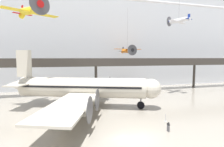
{
  "coord_description": "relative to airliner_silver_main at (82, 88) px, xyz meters",
  "views": [
    {
      "loc": [
        -7.66,
        -17.57,
        9.06
      ],
      "look_at": [
        -0.31,
        9.81,
        6.47
      ],
      "focal_mm": 28.0,
      "sensor_mm": 36.0,
      "label": 1
    }
  ],
  "objects": [
    {
      "name": "stanchion_barrier",
      "position": [
        10.81,
        -10.34,
        -3.27
      ],
      "size": [
        0.36,
        0.36,
        1.08
      ],
      "color": "#B2B5BA",
      "rests_on": "ground"
    },
    {
      "name": "info_sign_pedestal",
      "position": [
        9.24,
        -13.47,
        -3.14
      ],
      "size": [
        0.17,
        0.78,
        1.24
      ],
      "rotation": [
        0.0,
        0.0,
        -0.03
      ],
      "color": "#4C4C51",
      "rests_on": "ground"
    },
    {
      "name": "hangar_back_wall",
      "position": [
        4.84,
        20.32,
        10.86
      ],
      "size": [
        140.0,
        3.0,
        28.91
      ],
      "color": "silver",
      "rests_on": "ground"
    },
    {
      "name": "mezzanine_walkway",
      "position": [
        4.84,
        11.94,
        3.68
      ],
      "size": [
        110.0,
        3.2,
        8.9
      ],
      "color": "#38332D",
      "rests_on": "ground"
    },
    {
      "name": "suspended_plane_yellow_lowwing",
      "position": [
        -8.56,
        2.81,
        13.74
      ],
      "size": [
        9.07,
        8.26,
        6.74
      ],
      "rotation": [
        0.0,
        0.0,
        5.28
      ],
      "color": "yellow"
    },
    {
      "name": "airliner_silver_main",
      "position": [
        0.0,
        0.0,
        0.0
      ],
      "size": [
        27.63,
        32.3,
        10.43
      ],
      "rotation": [
        0.0,
        0.0,
        -0.36
      ],
      "color": "beige",
      "rests_on": "ground"
    },
    {
      "name": "ground_plane",
      "position": [
        4.84,
        -14.13,
        -3.59
      ],
      "size": [
        260.0,
        260.0,
        0.0
      ],
      "primitive_type": "plane",
      "color": "gray"
    },
    {
      "name": "suspended_plane_white_twin",
      "position": [
        23.55,
        5.23,
        14.26
      ],
      "size": [
        6.35,
        5.66,
        5.98
      ],
      "rotation": [
        0.0,
        0.0,
        2.06
      ],
      "color": "silver"
    },
    {
      "name": "suspended_plane_orange_highwing",
      "position": [
        13.87,
        14.09,
        7.34
      ],
      "size": [
        7.83,
        6.39,
        12.83
      ],
      "rotation": [
        0.0,
        0.0,
        4.82
      ],
      "color": "orange"
    }
  ]
}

